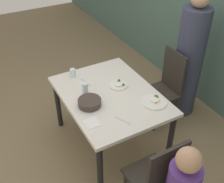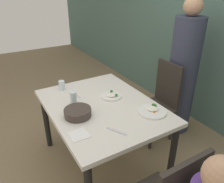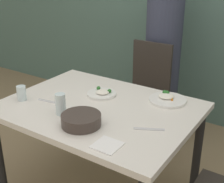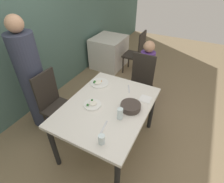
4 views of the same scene
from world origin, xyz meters
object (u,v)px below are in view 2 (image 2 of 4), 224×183
Objects in this scene: chair_adult_spot at (160,101)px; glass_water_tall at (74,98)px; bowl_curry at (78,112)px; person_adult at (183,75)px; plate_rice_adult at (111,96)px.

glass_water_tall is at bearing -92.91° from chair_adult_spot.
chair_adult_spot is at bearing 97.45° from bowl_curry.
person_adult reaches higher than chair_adult_spot.
plate_rice_adult is at bearing 109.74° from bowl_curry.
bowl_curry is (0.14, -1.10, 0.27)m from chair_adult_spot.
glass_water_tall is (-0.05, -1.39, 0.03)m from person_adult.
plate_rice_adult is (-0.15, 0.43, -0.02)m from bowl_curry.
bowl_curry is at bearing -70.26° from plate_rice_adult.
bowl_curry is at bearing -82.55° from chair_adult_spot.
person_adult is (-0.00, 0.33, 0.27)m from chair_adult_spot.
glass_water_tall reaches higher than plate_rice_adult.
chair_adult_spot reaches higher than glass_water_tall.
bowl_curry is 1.71× the size of glass_water_tall.
chair_adult_spot is 1.14m from bowl_curry.
chair_adult_spot is 4.53× the size of plate_rice_adult.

